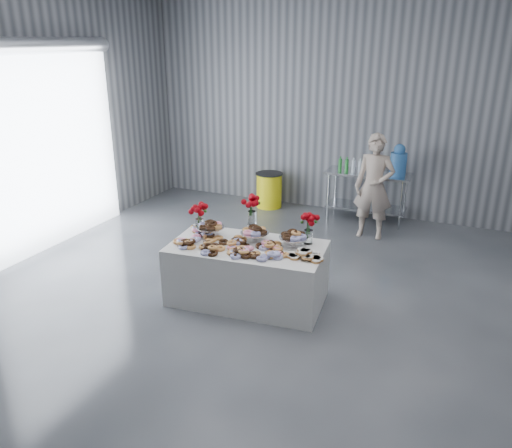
{
  "coord_description": "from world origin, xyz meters",
  "views": [
    {
      "loc": [
        2.09,
        -4.65,
        3.15
      ],
      "look_at": [
        -0.37,
        0.93,
        0.88
      ],
      "focal_mm": 35.0,
      "sensor_mm": 36.0,
      "label": 1
    }
  ],
  "objects_px": {
    "display_table": "(247,273)",
    "trash_barrel": "(269,190)",
    "prep_table": "(367,188)",
    "water_jug": "(398,161)",
    "person": "(374,187)"
  },
  "relations": [
    {
      "from": "display_table",
      "to": "water_jug",
      "type": "relative_size",
      "value": 3.43
    },
    {
      "from": "water_jug",
      "to": "person",
      "type": "xyz_separation_m",
      "value": [
        -0.24,
        -0.77,
        -0.28
      ]
    },
    {
      "from": "prep_table",
      "to": "water_jug",
      "type": "relative_size",
      "value": 2.71
    },
    {
      "from": "display_table",
      "to": "prep_table",
      "type": "relative_size",
      "value": 1.27
    },
    {
      "from": "water_jug",
      "to": "person",
      "type": "relative_size",
      "value": 0.32
    },
    {
      "from": "person",
      "to": "trash_barrel",
      "type": "distance_m",
      "value": 2.37
    },
    {
      "from": "prep_table",
      "to": "water_jug",
      "type": "xyz_separation_m",
      "value": [
        0.5,
        -0.0,
        0.53
      ]
    },
    {
      "from": "water_jug",
      "to": "person",
      "type": "bearing_deg",
      "value": -107.5
    },
    {
      "from": "display_table",
      "to": "trash_barrel",
      "type": "xyz_separation_m",
      "value": [
        -1.19,
        3.61,
        -0.03
      ]
    },
    {
      "from": "display_table",
      "to": "prep_table",
      "type": "bearing_deg",
      "value": 78.6
    },
    {
      "from": "water_jug",
      "to": "person",
      "type": "height_order",
      "value": "person"
    },
    {
      "from": "display_table",
      "to": "person",
      "type": "xyz_separation_m",
      "value": [
        0.98,
        2.83,
        0.5
      ]
    },
    {
      "from": "person",
      "to": "display_table",
      "type": "bearing_deg",
      "value": -110.44
    },
    {
      "from": "trash_barrel",
      "to": "prep_table",
      "type": "bearing_deg",
      "value": 0.0
    },
    {
      "from": "water_jug",
      "to": "trash_barrel",
      "type": "distance_m",
      "value": 2.55
    }
  ]
}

